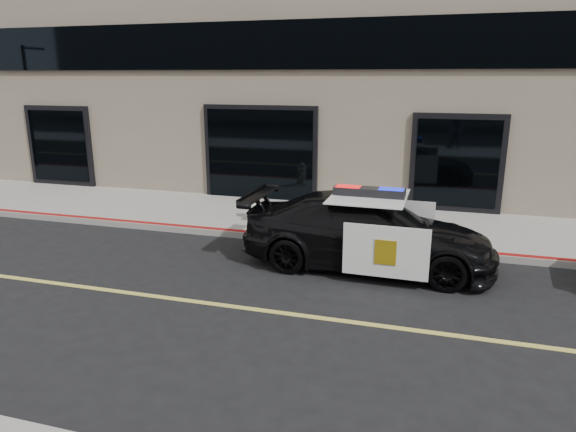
# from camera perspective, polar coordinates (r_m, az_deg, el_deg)

# --- Properties ---
(ground) EXTENTS (120.00, 120.00, 0.00)m
(ground) POSITION_cam_1_polar(r_m,az_deg,el_deg) (9.02, -11.73, -9.12)
(ground) COLOR black
(ground) RESTS_ON ground
(sidewalk_n) EXTENTS (60.00, 3.50, 0.15)m
(sidewalk_n) POSITION_cam_1_polar(r_m,az_deg,el_deg) (13.56, -1.42, -0.11)
(sidewalk_n) COLOR gray
(sidewalk_n) RESTS_ON ground
(building_n) EXTENTS (60.00, 7.00, 12.00)m
(building_n) POSITION_cam_1_polar(r_m,az_deg,el_deg) (18.29, 3.87, 22.56)
(building_n) COLOR #756856
(building_n) RESTS_ON ground
(police_car) EXTENTS (2.34, 4.98, 1.61)m
(police_car) POSITION_cam_1_polar(r_m,az_deg,el_deg) (10.21, 8.86, -1.72)
(police_car) COLOR black
(police_car) RESTS_ON ground
(fire_hydrant) EXTENTS (0.35, 0.48, 0.77)m
(fire_hydrant) POSITION_cam_1_polar(r_m,az_deg,el_deg) (12.94, -3.61, 1.09)
(fire_hydrant) COLOR silver
(fire_hydrant) RESTS_ON sidewalk_n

